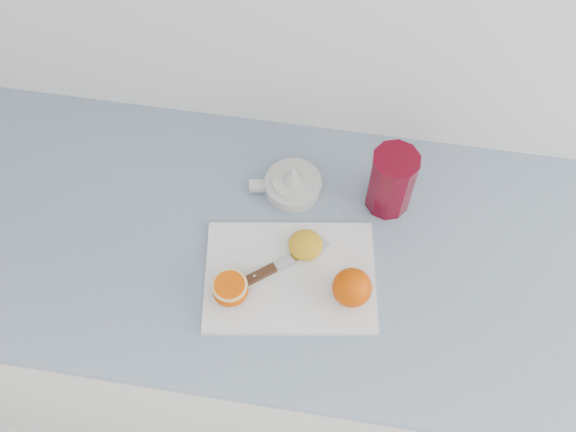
{
  "coord_description": "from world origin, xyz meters",
  "views": [
    {
      "loc": [
        0.23,
        1.11,
        2.03
      ],
      "look_at": [
        0.13,
        1.72,
        0.96
      ],
      "focal_mm": 40.0,
      "sensor_mm": 36.0,
      "label": 1
    }
  ],
  "objects": [
    {
      "name": "half_orange",
      "position": [
        0.04,
        1.57,
        0.92
      ],
      "size": [
        0.07,
        0.07,
        0.04
      ],
      "color": "#E56700",
      "rests_on": "cutting_board"
    },
    {
      "name": "squeezed_shell",
      "position": [
        0.17,
        1.69,
        0.92
      ],
      "size": [
        0.07,
        0.07,
        0.03
      ],
      "color": "gold",
      "rests_on": "cutting_board"
    },
    {
      "name": "cutting_board",
      "position": [
        0.15,
        1.62,
        0.9
      ],
      "size": [
        0.36,
        0.28,
        0.01
      ],
      "primitive_type": "cube",
      "rotation": [
        0.0,
        0.0,
        0.15
      ],
      "color": "white",
      "rests_on": "counter"
    },
    {
      "name": "paring_knife",
      "position": [
        0.1,
        1.62,
        0.91
      ],
      "size": [
        0.17,
        0.14,
        0.01
      ],
      "color": "#422215",
      "rests_on": "cutting_board"
    },
    {
      "name": "red_tumbler",
      "position": [
        0.32,
        1.83,
        0.96
      ],
      "size": [
        0.09,
        0.09,
        0.15
      ],
      "color": "#610213",
      "rests_on": "counter"
    },
    {
      "name": "whole_orange",
      "position": [
        0.27,
        1.6,
        0.94
      ],
      "size": [
        0.07,
        0.07,
        0.07
      ],
      "color": "#E56700",
      "rests_on": "cutting_board"
    },
    {
      "name": "citrus_juicer",
      "position": [
        0.12,
        1.83,
        0.91
      ],
      "size": [
        0.15,
        0.12,
        0.08
      ],
      "color": "silver",
      "rests_on": "counter"
    },
    {
      "name": "counter",
      "position": [
        0.2,
        1.7,
        0.45
      ],
      "size": [
        2.48,
        0.64,
        0.89
      ],
      "color": "white",
      "rests_on": "ground"
    }
  ]
}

